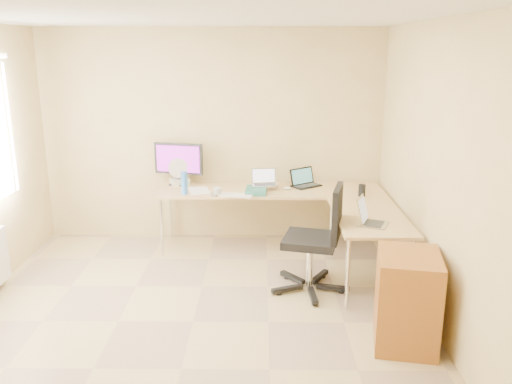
{
  "coord_description": "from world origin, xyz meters",
  "views": [
    {
      "loc": [
        0.61,
        -4.22,
        2.36
      ],
      "look_at": [
        0.55,
        1.1,
        0.9
      ],
      "focal_mm": 37.05,
      "sensor_mm": 36.0,
      "label": 1
    }
  ],
  "objects_px": {
    "desk_fan": "(179,172)",
    "cabinet": "(407,303)",
    "monitor": "(179,164)",
    "laptop_black": "(306,178)",
    "water_bottle": "(184,183)",
    "office_chair": "(310,243)",
    "desk_main": "(271,218)",
    "desk_return": "(368,249)",
    "keyboard": "(232,195)",
    "laptop_return": "(373,214)",
    "laptop_center": "(265,177)",
    "mug": "(217,192)"
  },
  "relations": [
    {
      "from": "desk_main",
      "to": "office_chair",
      "type": "xyz_separation_m",
      "value": [
        0.36,
        -1.18,
        0.14
      ]
    },
    {
      "from": "keyboard",
      "to": "monitor",
      "type": "bearing_deg",
      "value": 156.69
    },
    {
      "from": "water_bottle",
      "to": "laptop_center",
      "type": "bearing_deg",
      "value": 12.1
    },
    {
      "from": "monitor",
      "to": "keyboard",
      "type": "bearing_deg",
      "value": -23.64
    },
    {
      "from": "desk_return",
      "to": "mug",
      "type": "xyz_separation_m",
      "value": [
        -1.6,
        0.7,
        0.41
      ]
    },
    {
      "from": "desk_return",
      "to": "office_chair",
      "type": "height_order",
      "value": "office_chair"
    },
    {
      "from": "keyboard",
      "to": "office_chair",
      "type": "relative_size",
      "value": 0.43
    },
    {
      "from": "desk_main",
      "to": "laptop_return",
      "type": "relative_size",
      "value": 8.32
    },
    {
      "from": "monitor",
      "to": "laptop_black",
      "type": "bearing_deg",
      "value": 10.49
    },
    {
      "from": "desk_return",
      "to": "cabinet",
      "type": "xyz_separation_m",
      "value": [
        0.09,
        -1.17,
        -0.01
      ]
    },
    {
      "from": "office_chair",
      "to": "keyboard",
      "type": "bearing_deg",
      "value": 146.71
    },
    {
      "from": "cabinet",
      "to": "water_bottle",
      "type": "bearing_deg",
      "value": 147.17
    },
    {
      "from": "laptop_center",
      "to": "water_bottle",
      "type": "height_order",
      "value": "water_bottle"
    },
    {
      "from": "office_chair",
      "to": "cabinet",
      "type": "distance_m",
      "value": 1.22
    },
    {
      "from": "desk_fan",
      "to": "cabinet",
      "type": "bearing_deg",
      "value": -55.4
    },
    {
      "from": "office_chair",
      "to": "laptop_black",
      "type": "bearing_deg",
      "value": 101.27
    },
    {
      "from": "laptop_center",
      "to": "keyboard",
      "type": "xyz_separation_m",
      "value": [
        -0.37,
        -0.27,
        -0.14
      ]
    },
    {
      "from": "laptop_center",
      "to": "keyboard",
      "type": "height_order",
      "value": "laptop_center"
    },
    {
      "from": "water_bottle",
      "to": "desk_fan",
      "type": "distance_m",
      "value": 0.44
    },
    {
      "from": "laptop_black",
      "to": "cabinet",
      "type": "height_order",
      "value": "laptop_black"
    },
    {
      "from": "keyboard",
      "to": "laptop_return",
      "type": "bearing_deg",
      "value": -22.6
    },
    {
      "from": "mug",
      "to": "laptop_center",
      "type": "bearing_deg",
      "value": 26.61
    },
    {
      "from": "desk_return",
      "to": "laptop_black",
      "type": "xyz_separation_m",
      "value": [
        -0.55,
        1.14,
        0.47
      ]
    },
    {
      "from": "desk_return",
      "to": "monitor",
      "type": "relative_size",
      "value": 2.14
    },
    {
      "from": "keyboard",
      "to": "desk_fan",
      "type": "distance_m",
      "value": 0.85
    },
    {
      "from": "monitor",
      "to": "office_chair",
      "type": "bearing_deg",
      "value": -29.95
    },
    {
      "from": "desk_main",
      "to": "desk_return",
      "type": "height_order",
      "value": "same"
    },
    {
      "from": "desk_main",
      "to": "water_bottle",
      "type": "relative_size",
      "value": 10.03
    },
    {
      "from": "keyboard",
      "to": "office_chair",
      "type": "xyz_separation_m",
      "value": [
        0.82,
        -0.88,
        -0.24
      ]
    },
    {
      "from": "desk_return",
      "to": "monitor",
      "type": "distance_m",
      "value": 2.5
    },
    {
      "from": "keyboard",
      "to": "desk_fan",
      "type": "height_order",
      "value": "desk_fan"
    },
    {
      "from": "desk_fan",
      "to": "office_chair",
      "type": "height_order",
      "value": "office_chair"
    },
    {
      "from": "keyboard",
      "to": "laptop_center",
      "type": "bearing_deg",
      "value": 49.13
    },
    {
      "from": "monitor",
      "to": "water_bottle",
      "type": "xyz_separation_m",
      "value": [
        0.12,
        -0.43,
        -0.13
      ]
    },
    {
      "from": "laptop_center",
      "to": "cabinet",
      "type": "xyz_separation_m",
      "value": [
        1.15,
        -2.14,
        -0.52
      ]
    },
    {
      "from": "keyboard",
      "to": "office_chair",
      "type": "distance_m",
      "value": 1.23
    },
    {
      "from": "desk_main",
      "to": "desk_fan",
      "type": "distance_m",
      "value": 1.26
    },
    {
      "from": "desk_fan",
      "to": "water_bottle",
      "type": "bearing_deg",
      "value": -82.1
    },
    {
      "from": "mug",
      "to": "cabinet",
      "type": "distance_m",
      "value": 2.55
    },
    {
      "from": "water_bottle",
      "to": "laptop_return",
      "type": "height_order",
      "value": "water_bottle"
    },
    {
      "from": "laptop_black",
      "to": "office_chair",
      "type": "bearing_deg",
      "value": -128.95
    },
    {
      "from": "cabinet",
      "to": "desk_main",
      "type": "bearing_deg",
      "value": 126.52
    },
    {
      "from": "laptop_black",
      "to": "keyboard",
      "type": "height_order",
      "value": "laptop_black"
    },
    {
      "from": "office_chair",
      "to": "cabinet",
      "type": "height_order",
      "value": "office_chair"
    },
    {
      "from": "laptop_center",
      "to": "laptop_return",
      "type": "relative_size",
      "value": 0.93
    },
    {
      "from": "laptop_black",
      "to": "water_bottle",
      "type": "relative_size",
      "value": 1.3
    },
    {
      "from": "laptop_black",
      "to": "keyboard",
      "type": "relative_size",
      "value": 0.73
    },
    {
      "from": "desk_main",
      "to": "cabinet",
      "type": "height_order",
      "value": "cabinet"
    },
    {
      "from": "mug",
      "to": "desk_return",
      "type": "bearing_deg",
      "value": -23.77
    },
    {
      "from": "desk_fan",
      "to": "cabinet",
      "type": "xyz_separation_m",
      "value": [
        2.19,
        -2.37,
        -0.52
      ]
    }
  ]
}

